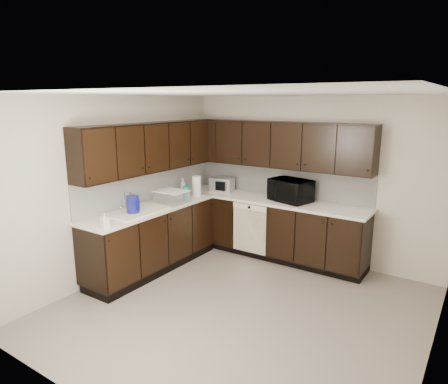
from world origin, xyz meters
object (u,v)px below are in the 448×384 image
at_px(microwave, 290,190).
at_px(toaster_oven, 222,184).
at_px(sink, 136,216).
at_px(blue_pitcher, 133,205).
at_px(storage_bin, 172,197).

bearing_deg(microwave, toaster_oven, -165.46).
bearing_deg(sink, blue_pitcher, -62.30).
relative_size(sink, blue_pitcher, 3.25).
height_order(microwave, toaster_oven, microwave).
relative_size(storage_bin, blue_pitcher, 1.78).
bearing_deg(toaster_oven, microwave, -13.04).
bearing_deg(storage_bin, microwave, 36.25).
height_order(sink, storage_bin, sink).
distance_m(toaster_oven, blue_pitcher, 1.83).
bearing_deg(toaster_oven, storage_bin, -113.50).
distance_m(sink, toaster_oven, 1.76).
bearing_deg(sink, storage_bin, 85.02).
bearing_deg(blue_pitcher, sink, 102.96).
bearing_deg(toaster_oven, sink, -111.34).
bearing_deg(storage_bin, blue_pitcher, -91.14).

